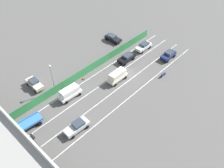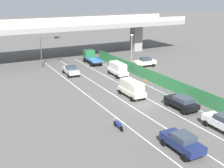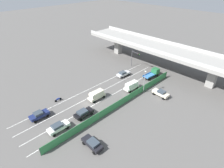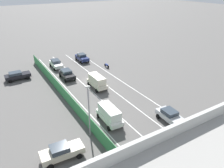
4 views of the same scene
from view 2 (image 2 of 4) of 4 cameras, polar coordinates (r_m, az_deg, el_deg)
The scene contains 19 objects.
ground_plane at distance 36.48m, azimuth 5.66°, elevation -3.73°, with size 300.00×300.00×0.00m, color #565451.
lane_line_left_edge at distance 38.17m, azimuth -4.41°, elevation -2.69°, with size 0.14×45.44×0.01m, color silver.
lane_line_mid_left at distance 39.49m, azimuth -0.08°, elevation -1.93°, with size 0.14×45.44×0.01m, color silver.
lane_line_mid_right at distance 41.02m, azimuth 3.94°, elevation -1.21°, with size 0.14×45.44×0.01m, color silver.
lane_line_right_edge at distance 42.75m, azimuth 7.65°, elevation -0.53°, with size 0.14×45.44×0.01m, color silver.
elevated_overpass at distance 61.02m, azimuth -9.81°, elevation 11.07°, with size 56.67×10.35×8.13m.
green_fence at distance 43.34m, azimuth 9.34°, elevation 0.94°, with size 0.10×41.54×1.89m.
car_sedan_silver at distance 48.72m, azimuth -8.24°, elevation 2.82°, with size 2.20×4.52×1.62m.
car_van_white at distance 47.73m, azimuth 1.17°, elevation 3.14°, with size 2.17×4.62×2.23m.
car_van_cream at distance 38.04m, azimuth 3.96°, elevation -0.75°, with size 2.04×4.62×2.22m.
car_sedan_black at distance 34.99m, azimuth 13.79°, elevation -3.53°, with size 2.09×4.46×1.61m.
car_sedan_navy at distance 26.10m, azimuth 13.89°, elevation -11.14°, with size 2.03×4.25×1.69m.
car_hatchback_white at distance 30.94m, azimuth 21.60°, elevation -7.13°, with size 2.01×4.54×1.70m.
flatbed_truck_blue at distance 57.06m, azimuth -4.30°, elevation 5.49°, with size 2.61×5.92×2.37m.
motorcycle at distance 29.39m, azimuth 1.28°, elevation -8.17°, with size 0.60×1.95×0.93m.
parked_sedan_cream at distance 54.10m, azimuth 6.55°, elevation 4.42°, with size 4.50×2.11×1.71m.
traffic_light at distance 54.44m, azimuth -12.78°, elevation 7.53°, with size 3.71×0.66×5.72m.
street_lamp at distance 49.66m, azimuth 3.95°, elevation 6.97°, with size 0.60×0.36×6.60m.
traffic_cone at distance 44.83m, azimuth 6.72°, elevation 0.80°, with size 0.47×0.47×0.70m.
Camera 2 is at (-19.00, -28.15, 13.31)m, focal length 45.67 mm.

